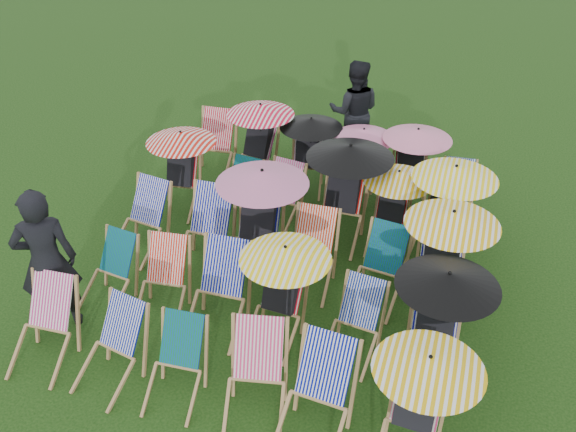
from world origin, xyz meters
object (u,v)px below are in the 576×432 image
(deckchair_29, at_px, (457,193))
(person_rear, at_px, (354,112))
(person_left, at_px, (46,261))
(deckchair_5, at_px, (417,407))
(deckchair_0, at_px, (42,327))

(deckchair_29, relative_size, person_rear, 0.45)
(deckchair_29, height_order, person_left, person_left)
(person_left, bearing_deg, deckchair_5, 139.32)
(deckchair_0, distance_m, deckchair_29, 6.08)
(deckchair_0, relative_size, person_rear, 0.52)
(deckchair_0, xyz_separation_m, deckchair_29, (4.14, 4.46, -0.06))
(deckchair_0, xyz_separation_m, deckchair_5, (4.16, 0.01, 0.18))
(deckchair_5, bearing_deg, person_left, 176.91)
(person_left, height_order, person_rear, person_left)
(deckchair_29, bearing_deg, person_left, -142.19)
(deckchair_0, xyz_separation_m, person_rear, (2.22, 5.76, 0.43))
(person_rear, bearing_deg, person_left, 54.00)
(deckchair_0, height_order, deckchair_29, deckchair_0)
(deckchair_5, relative_size, person_rear, 0.69)
(deckchair_5, distance_m, person_left, 4.41)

